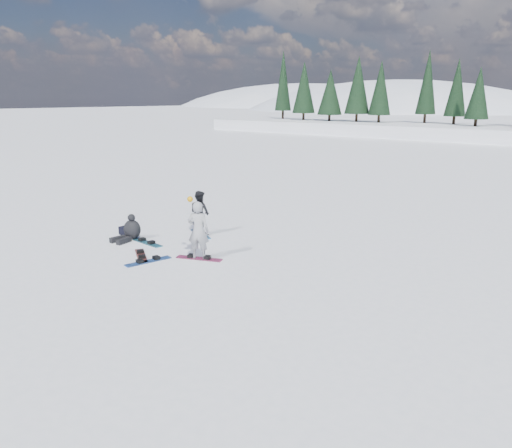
{
  "coord_description": "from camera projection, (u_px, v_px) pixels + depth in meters",
  "views": [
    {
      "loc": [
        11.03,
        -9.84,
        4.99
      ],
      "look_at": [
        1.39,
        1.92,
        1.1
      ],
      "focal_mm": 35.0,
      "sensor_mm": 36.0,
      "label": 1
    }
  ],
  "objects": [
    {
      "name": "seated_rider",
      "position": [
        131.0,
        230.0,
        17.85
      ],
      "size": [
        0.7,
        1.12,
        0.93
      ],
      "rotation": [
        0.0,
        0.0,
        0.06
      ],
      "color": "black",
      "rests_on": "ground"
    },
    {
      "name": "snowboarder_man",
      "position": [
        200.0,
        213.0,
        18.41
      ],
      "size": [
        0.85,
        0.69,
        1.66
      ],
      "primitive_type": "imported",
      "rotation": [
        0.0,
        0.0,
        3.06
      ],
      "color": "black",
      "rests_on": "ground"
    },
    {
      "name": "gear_bag",
      "position": [
        125.0,
        231.0,
        18.53
      ],
      "size": [
        0.47,
        0.34,
        0.3
      ],
      "primitive_type": "cube",
      "rotation": [
        0.0,
        0.0,
        -0.08
      ],
      "color": "black",
      "rests_on": "ground"
    },
    {
      "name": "snowboard_woman",
      "position": [
        199.0,
        259.0,
        15.79
      ],
      "size": [
        1.49,
        0.83,
        0.03
      ],
      "primitive_type": "cube",
      "rotation": [
        0.0,
        0.0,
        0.39
      ],
      "color": "#9E2254",
      "rests_on": "ground"
    },
    {
      "name": "snowboard_man",
      "position": [
        200.0,
        234.0,
        18.61
      ],
      "size": [
        1.48,
        0.89,
        0.03
      ],
      "primitive_type": "cube",
      "rotation": [
        0.0,
        0.0,
        -0.44
      ],
      "color": "#1C639C",
      "rests_on": "ground"
    },
    {
      "name": "ground",
      "position": [
        182.0,
        263.0,
        15.38
      ],
      "size": [
        420.0,
        420.0,
        0.0
      ],
      "primitive_type": "plane",
      "color": "white",
      "rests_on": "ground"
    },
    {
      "name": "snowboard_loose_b",
      "position": [
        141.0,
        256.0,
        16.05
      ],
      "size": [
        1.41,
        1.05,
        0.03
      ],
      "primitive_type": "cube",
      "rotation": [
        0.0,
        0.0,
        -0.57
      ],
      "color": "maroon",
      "rests_on": "ground"
    },
    {
      "name": "snowboard_loose_c",
      "position": [
        147.0,
        243.0,
        17.51
      ],
      "size": [
        1.52,
        0.38,
        0.03
      ],
      "primitive_type": "cube",
      "rotation": [
        0.0,
        0.0,
        -0.07
      ],
      "color": "#16607A",
      "rests_on": "ground"
    },
    {
      "name": "snowboarder_woman",
      "position": [
        198.0,
        230.0,
        15.56
      ],
      "size": [
        0.81,
        0.71,
        2.02
      ],
      "rotation": [
        0.0,
        0.0,
        3.62
      ],
      "color": "#A3A3A8",
      "rests_on": "ground"
    },
    {
      "name": "snowboard_loose_a",
      "position": [
        148.0,
        261.0,
        15.52
      ],
      "size": [
        0.59,
        1.53,
        0.03
      ],
      "primitive_type": "cube",
      "rotation": [
        0.0,
        0.0,
        1.36
      ],
      "color": "#1D4BA1",
      "rests_on": "ground"
    }
  ]
}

